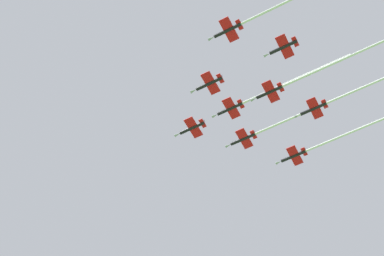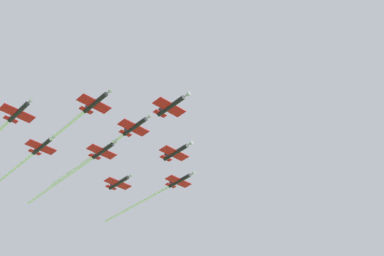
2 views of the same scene
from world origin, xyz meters
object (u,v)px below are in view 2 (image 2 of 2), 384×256
at_px(jet_tail_end, 26,159).
at_px(jet_starboard_trail, 119,182).
at_px(jet_port_inner, 176,152).
at_px(jet_port_trail, 78,168).
at_px(jet_starboard_inner, 68,125).
at_px(jet_lead, 171,106).
at_px(jet_starboard_outer, 156,193).
at_px(jet_port_outer, 107,146).

bearing_deg(jet_tail_end, jet_starboard_trail, 160.05).
xyz_separation_m(jet_port_inner, jet_port_trail, (-23.98, -16.57, 2.00)).
bearing_deg(jet_port_inner, jet_starboard_inner, -26.50).
bearing_deg(jet_starboard_inner, jet_lead, 116.60).
relative_size(jet_starboard_outer, jet_port_trail, 0.92).
height_order(jet_lead, jet_port_trail, jet_port_trail).
xyz_separation_m(jet_lead, jet_starboard_outer, (-38.32, 17.72, 0.34)).
relative_size(jet_port_inner, jet_port_trail, 0.24).
relative_size(jet_lead, jet_starboard_inner, 0.24).
bearing_deg(jet_lead, jet_tail_end, -74.98).
height_order(jet_port_outer, jet_starboard_trail, jet_port_outer).
relative_size(jet_lead, jet_starboard_trail, 1.00).
bearing_deg(jet_starboard_trail, jet_port_trail, -10.95).
bearing_deg(jet_port_trail, jet_starboard_outer, 170.60).
bearing_deg(jet_lead, jet_starboard_trail, -108.43).
relative_size(jet_lead, jet_port_trail, 0.24).
bearing_deg(jet_port_outer, jet_port_inner, 132.66).
xyz_separation_m(jet_port_trail, jet_starboard_trail, (0.18, 12.31, -0.73)).
height_order(jet_port_outer, jet_starboard_outer, jet_port_outer).
bearing_deg(jet_port_inner, jet_port_trail, -65.49).
height_order(jet_lead, jet_starboard_outer, jet_starboard_outer).
relative_size(jet_starboard_inner, jet_port_outer, 1.01).
distance_m(jet_port_outer, jet_starboard_outer, 25.96).
distance_m(jet_starboard_inner, jet_starboard_trail, 27.09).
relative_size(jet_starboard_trail, jet_tail_end, 0.28).
distance_m(jet_lead, jet_starboard_outer, 42.22).
relative_size(jet_starboard_inner, jet_starboard_outer, 1.09).
distance_m(jet_lead, jet_tail_end, 46.67).
height_order(jet_starboard_inner, jet_starboard_trail, jet_starboard_inner).
xyz_separation_m(jet_starboard_outer, jet_port_trail, (0.31, -24.51, 0.41)).
xyz_separation_m(jet_port_trail, jet_tail_end, (-4.21, -13.03, 0.63)).
height_order(jet_port_outer, jet_port_trail, jet_port_outer).
relative_size(jet_starboard_inner, jet_tail_end, 1.21).
distance_m(jet_port_outer, jet_tail_end, 23.23).
relative_size(jet_port_inner, jet_starboard_inner, 0.24).
bearing_deg(jet_starboard_inner, jet_port_trail, -129.89).
bearing_deg(jet_lead, jet_starboard_outer, -124.94).
bearing_deg(jet_port_outer, jet_starboard_outer, -158.77).
bearing_deg(jet_tail_end, jet_port_trail, 151.96).
bearing_deg(jet_port_inner, jet_tail_end, -53.73).
bearing_deg(jet_port_outer, jet_starboard_inner, 5.04).
bearing_deg(jet_port_inner, jet_starboard_outer, -118.23).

